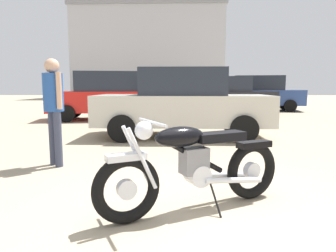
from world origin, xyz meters
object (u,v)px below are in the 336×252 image
bystander (54,101)px  silver_sedan_mid (125,92)px  dark_sedan_left (182,103)px  pale_sedan_back (225,95)px  vintage_motorcycle (194,166)px  blue_hatchback_right (105,95)px  red_hatchback_near (261,93)px

bystander → silver_sedan_mid: 12.75m
dark_sedan_left → silver_sedan_mid: 10.32m
pale_sedan_back → dark_sedan_left: (-2.11, -6.05, 0.00)m
pale_sedan_back → silver_sedan_mid: size_ratio=0.87×
dark_sedan_left → silver_sedan_mid: size_ratio=0.88×
vintage_motorcycle → bystander: (-2.04, 1.68, 0.57)m
blue_hatchback_right → dark_sedan_left: bearing=116.4°
vintage_motorcycle → pale_sedan_back: size_ratio=0.45×
bystander → dark_sedan_left: (2.07, 2.83, -0.18)m
bystander → red_hatchback_near: (6.44, 11.08, -0.10)m
blue_hatchback_right → red_hatchback_near: (7.14, 4.35, 0.00)m
vintage_motorcycle → dark_sedan_left: (0.03, 4.51, 0.38)m
vintage_motorcycle → silver_sedan_mid: (-2.92, 14.40, 0.49)m
blue_hatchback_right → pale_sedan_back: size_ratio=0.97×
dark_sedan_left → pale_sedan_back: bearing=-107.8°
vintage_motorcycle → dark_sedan_left: size_ratio=0.45×
vintage_motorcycle → pale_sedan_back: pale_sedan_back is taller
dark_sedan_left → bystander: bearing=55.3°
bystander → dark_sedan_left: bearing=6.7°
vintage_motorcycle → red_hatchback_near: bearing=-135.2°
red_hatchback_near → silver_sedan_mid: size_ratio=0.85×
vintage_motorcycle → dark_sedan_left: bearing=-116.6°
blue_hatchback_right → dark_sedan_left: (2.77, -3.91, -0.08)m
blue_hatchback_right → bystander: bearing=86.9°
vintage_motorcycle → red_hatchback_near: (4.39, 12.77, 0.47)m
red_hatchback_near → vintage_motorcycle: bearing=-98.8°
bystander → pale_sedan_back: 9.82m
pale_sedan_back → dark_sedan_left: same height
blue_hatchback_right → red_hatchback_near: size_ratio=1.00×
bystander → blue_hatchback_right: blue_hatchback_right is taller
vintage_motorcycle → dark_sedan_left: dark_sedan_left is taller
vintage_motorcycle → blue_hatchback_right: blue_hatchback_right is taller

